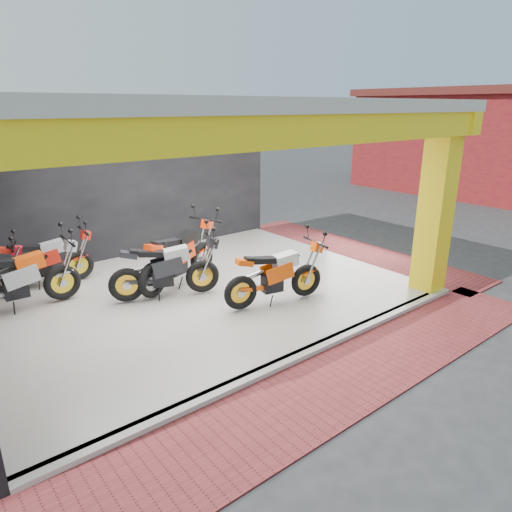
# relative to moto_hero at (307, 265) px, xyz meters

# --- Properties ---
(ground) EXTENTS (80.00, 80.00, 0.00)m
(ground) POSITION_rel_moto_hero_xyz_m (-1.50, -0.44, -0.75)
(ground) COLOR #2D2D30
(ground) RESTS_ON ground
(showroom_floor) EXTENTS (8.00, 6.00, 0.10)m
(showroom_floor) POSITION_rel_moto_hero_xyz_m (-1.50, 1.56, -0.70)
(showroom_floor) COLOR silver
(showroom_floor) RESTS_ON ground
(showroom_ceiling) EXTENTS (8.40, 6.40, 0.20)m
(showroom_ceiling) POSITION_rel_moto_hero_xyz_m (-1.50, 1.56, 2.85)
(showroom_ceiling) COLOR beige
(showroom_ceiling) RESTS_ON corner_column
(back_wall) EXTENTS (8.20, 0.20, 3.50)m
(back_wall) POSITION_rel_moto_hero_xyz_m (-1.50, 4.66, 1.00)
(back_wall) COLOR black
(back_wall) RESTS_ON ground
(corner_column) EXTENTS (0.50, 0.50, 3.50)m
(corner_column) POSITION_rel_moto_hero_xyz_m (2.25, -1.19, 1.00)
(corner_column) COLOR yellow
(corner_column) RESTS_ON ground
(header_beam_front) EXTENTS (8.40, 0.30, 0.40)m
(header_beam_front) POSITION_rel_moto_hero_xyz_m (-1.50, -1.44, 2.55)
(header_beam_front) COLOR yellow
(header_beam_front) RESTS_ON corner_column
(header_beam_right) EXTENTS (0.30, 6.40, 0.40)m
(header_beam_right) POSITION_rel_moto_hero_xyz_m (2.50, 1.56, 2.55)
(header_beam_right) COLOR yellow
(header_beam_right) RESTS_ON corner_column
(floor_kerb) EXTENTS (8.00, 0.20, 0.10)m
(floor_kerb) POSITION_rel_moto_hero_xyz_m (-1.50, -1.46, -0.70)
(floor_kerb) COLOR silver
(floor_kerb) RESTS_ON ground
(paver_front) EXTENTS (9.00, 1.40, 0.03)m
(paver_front) POSITION_rel_moto_hero_xyz_m (-1.50, -2.24, -0.73)
(paver_front) COLOR maroon
(paver_front) RESTS_ON ground
(paver_right) EXTENTS (1.40, 7.00, 0.03)m
(paver_right) POSITION_rel_moto_hero_xyz_m (3.30, 1.56, -0.73)
(paver_right) COLOR maroon
(paver_right) RESTS_ON ground
(moto_hero) EXTENTS (2.23, 1.22, 1.29)m
(moto_hero) POSITION_rel_moto_hero_xyz_m (0.00, 0.00, 0.00)
(moto_hero) COLOR #FF530A
(moto_hero) RESTS_ON showroom_floor
(moto_row_a) EXTENTS (2.34, 1.53, 1.34)m
(moto_row_a) POSITION_rel_moto_hero_xyz_m (-1.44, 1.39, 0.03)
(moto_row_a) COLOR black
(moto_row_a) RESTS_ON showroom_floor
(moto_row_b) EXTENTS (2.49, 1.62, 1.43)m
(moto_row_b) POSITION_rel_moto_hero_xyz_m (-0.89, 2.29, 0.07)
(moto_row_b) COLOR #FD3A0A
(moto_row_b) RESTS_ON showroom_floor
(moto_row_c) EXTENTS (2.27, 0.88, 1.37)m
(moto_row_c) POSITION_rel_moto_hero_xyz_m (-3.67, 2.73, 0.04)
(moto_row_c) COLOR #A2A5AA
(moto_row_c) RESTS_ON showroom_floor
(moto_row_d) EXTENTS (2.09, 1.23, 1.20)m
(moto_row_d) POSITION_rel_moto_hero_xyz_m (-4.40, 3.54, -0.05)
(moto_row_d) COLOR #AE121E
(moto_row_d) RESTS_ON showroom_floor
(moto_row_e) EXTENTS (2.13, 0.96, 1.27)m
(moto_row_e) POSITION_rel_moto_hero_xyz_m (-3.08, 3.61, -0.01)
(moto_row_e) COLOR red
(moto_row_e) RESTS_ON showroom_floor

